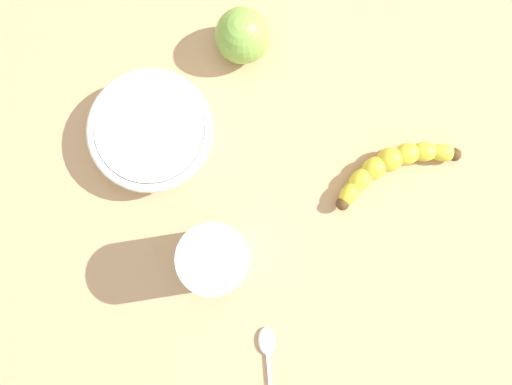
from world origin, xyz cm
name	(u,v)px	position (x,y,z in cm)	size (l,w,h in cm)	color
wooden_tabletop	(293,197)	(0.00, 0.00, 1.50)	(120.00, 120.00, 3.00)	tan
banana	(392,165)	(7.06, 11.89, 4.65)	(9.64, 17.28, 3.30)	yellow
smoothie_glass	(217,258)	(-1.88, -12.96, 8.85)	(8.29, 8.29, 12.26)	silver
ceramic_bowl	(152,132)	(-19.90, -6.74, 5.68)	(16.85, 16.85, 4.47)	white
green_apple_fruit	(242,36)	(-19.67, 11.10, 6.76)	(7.51, 7.51, 7.51)	#84B747
teaspoon	(267,346)	(10.70, -17.34, 3.40)	(9.16, 8.72, 0.80)	silver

